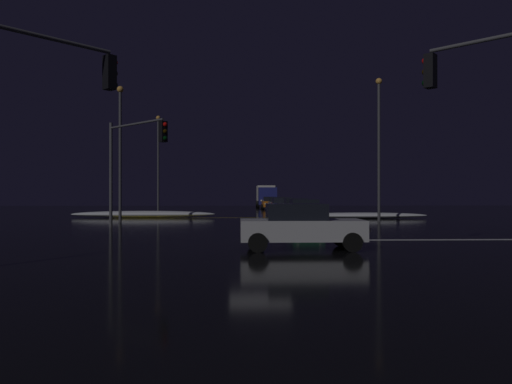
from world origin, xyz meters
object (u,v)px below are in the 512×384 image
sedan_silver_crossing (301,226)px  streetlamp_left_near (120,144)px  sedan_gray (277,204)px  streetlamp_right_near (379,140)px  sedan_red (282,205)px  streetlamp_left_far (158,157)px  sedan_orange (270,203)px  box_truck (266,195)px  traffic_signal_sw (20,95)px  sedan_green (304,212)px  sedan_black (296,209)px  traffic_signal_nw (132,152)px  sedan_white (282,206)px

sedan_silver_crossing → streetlamp_left_near: size_ratio=0.47×
sedan_gray → streetlamp_right_near: 23.06m
sedan_red → streetlamp_left_far: streetlamp_left_far is taller
sedan_gray → streetlamp_left_near: bearing=-119.4°
sedan_orange → sedan_red: bearing=-87.5°
sedan_silver_crossing → sedan_red: bearing=85.9°
box_truck → traffic_signal_sw: bearing=-100.1°
sedan_green → streetlamp_right_near: 8.12m
sedan_silver_crossing → sedan_gray: bearing=86.6°
box_truck → streetlamp_left_far: 23.08m
traffic_signal_sw → streetlamp_left_near: 20.16m
sedan_black → sedan_gray: size_ratio=1.00×
sedan_black → box_truck: bearing=90.6°
sedan_gray → streetlamp_left_far: streetlamp_left_far is taller
sedan_orange → streetlamp_left_near: size_ratio=0.47×
streetlamp_left_near → sedan_black: bearing=15.0°
sedan_green → traffic_signal_sw: size_ratio=0.66×
traffic_signal_nw → streetlamp_left_far: bearing=95.6°
sedan_gray → box_truck: box_truck is taller
sedan_gray → traffic_signal_sw: bearing=-103.8°
traffic_signal_sw → box_truck: bearing=79.9°
sedan_red → sedan_gray: size_ratio=1.00×
traffic_signal_sw → streetlamp_left_far: streetlamp_left_far is taller
traffic_signal_sw → streetlamp_right_near: streetlamp_right_near is taller
sedan_white → sedan_silver_crossing: same height
traffic_signal_sw → sedan_silver_crossing: bearing=23.4°
sedan_green → streetlamp_right_near: bearing=30.6°
sedan_green → sedan_gray: bearing=89.2°
box_truck → streetlamp_left_far: bearing=-121.6°
sedan_green → sedan_red: same height
sedan_green → streetlamp_right_near: (5.61, 3.32, 4.84)m
sedan_black → box_truck: size_ratio=0.52×
sedan_red → streetlamp_right_near: streetlamp_right_near is taller
streetlamp_left_near → streetlamp_left_far: size_ratio=0.94×
sedan_silver_crossing → sedan_black: bearing=83.6°
streetlamp_left_near → sedan_gray: bearing=60.6°
sedan_black → sedan_orange: bearing=90.8°
streetlamp_left_near → streetlamp_left_far: bearing=90.0°
sedan_gray → traffic_signal_nw: bearing=-109.5°
sedan_black → traffic_signal_sw: (-10.21, -23.33, 3.74)m
sedan_orange → streetlamp_left_far: bearing=-136.5°
sedan_black → sedan_white: size_ratio=1.00×
streetlamp_left_near → traffic_signal_nw: bearing=-71.7°
sedan_orange → streetlamp_left_near: (-11.91, -27.30, 4.48)m
traffic_signal_nw → streetlamp_left_near: bearing=108.3°
box_truck → streetlamp_left_far: (-11.93, -19.37, 3.85)m
box_truck → traffic_signal_nw: traffic_signal_nw is taller
sedan_gray → traffic_signal_sw: 43.38m
sedan_red → box_truck: bearing=91.4°
streetlamp_left_far → traffic_signal_nw: bearing=-84.4°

